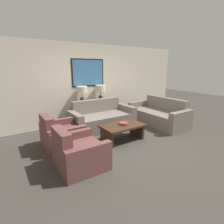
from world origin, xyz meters
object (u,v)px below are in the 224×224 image
at_px(decorative_bowl, 124,124).
at_px(couch_by_side, 158,115).
at_px(coffee_table, 123,129).
at_px(armchair_near_back_wall, 61,136).
at_px(table_lamp_right, 100,90).
at_px(couch_by_back_wall, 102,119).
at_px(console_table, 92,112).
at_px(table_lamp_left, 82,92).
at_px(armchair_near_camera, 78,153).

bearing_deg(decorative_bowl, couch_by_side, 14.14).
bearing_deg(coffee_table, armchair_near_back_wall, 160.15).
height_order(table_lamp_right, couch_by_back_wall, table_lamp_right).
distance_m(console_table, couch_by_side, 2.27).
relative_size(couch_by_side, decorative_bowl, 8.83).
bearing_deg(console_table, table_lamp_left, 180.00).
bearing_deg(table_lamp_right, console_table, 180.00).
xyz_separation_m(table_lamp_left, decorative_bowl, (0.32, -1.84, -0.65)).
bearing_deg(armchair_near_camera, table_lamp_left, 63.69).
xyz_separation_m(table_lamp_right, armchair_near_back_wall, (-1.86, -1.30, -0.83)).
bearing_deg(table_lamp_left, armchair_near_camera, -116.31).
bearing_deg(table_lamp_right, table_lamp_left, 180.00).
height_order(table_lamp_right, decorative_bowl, table_lamp_right).
height_order(coffee_table, armchair_near_back_wall, armchair_near_back_wall).
bearing_deg(table_lamp_left, couch_by_back_wall, -62.56).
bearing_deg(couch_by_back_wall, table_lamp_right, 62.56).
bearing_deg(table_lamp_right, armchair_near_camera, -128.31).
height_order(console_table, table_lamp_left, table_lamp_left).
distance_m(couch_by_side, decorative_bowl, 1.89).
bearing_deg(console_table, table_lamp_right, 0.00).
xyz_separation_m(table_lamp_right, decorative_bowl, (-0.37, -1.84, -0.65)).
bearing_deg(decorative_bowl, couch_by_back_wall, 88.75).
xyz_separation_m(table_lamp_right, couch_by_side, (1.45, -1.38, -0.81)).
height_order(couch_by_back_wall, armchair_near_back_wall, couch_by_back_wall).
xyz_separation_m(couch_by_back_wall, coffee_table, (-0.05, -1.16, 0.02)).
bearing_deg(couch_by_back_wall, armchair_near_back_wall, -157.45).
distance_m(armchair_near_back_wall, armchair_near_camera, 1.06).
distance_m(console_table, table_lamp_left, 0.83).
xyz_separation_m(console_table, table_lamp_left, (-0.35, 0.00, 0.75)).
height_order(console_table, armchair_near_back_wall, armchair_near_back_wall).
relative_size(table_lamp_left, table_lamp_right, 1.00).
relative_size(couch_by_back_wall, coffee_table, 1.81).
bearing_deg(decorative_bowl, coffee_table, 161.27).
relative_size(console_table, armchair_near_back_wall, 1.28).
relative_size(table_lamp_left, couch_by_side, 0.27).
relative_size(couch_by_side, armchair_near_camera, 2.12).
bearing_deg(couch_by_side, armchair_near_camera, -163.51).
relative_size(decorative_bowl, armchair_near_back_wall, 0.24).
xyz_separation_m(couch_by_back_wall, armchair_near_back_wall, (-1.52, -0.63, -0.02)).
relative_size(table_lamp_left, couch_by_back_wall, 0.27).
height_order(console_table, armchair_near_camera, armchair_near_camera).
bearing_deg(couch_by_back_wall, armchair_near_camera, -131.91).
relative_size(table_lamp_left, decorative_bowl, 2.42).
relative_size(decorative_bowl, armchair_near_camera, 0.24).
bearing_deg(decorative_bowl, table_lamp_left, 99.97).
bearing_deg(armchair_near_camera, couch_by_back_wall, 48.09).
height_order(console_table, coffee_table, console_table).
xyz_separation_m(table_lamp_left, coffee_table, (0.30, -1.83, -0.80)).
height_order(couch_by_side, coffee_table, couch_by_side).
bearing_deg(table_lamp_left, couch_by_side, -32.70).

